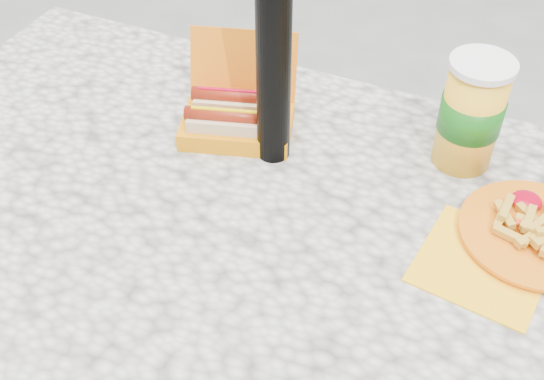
% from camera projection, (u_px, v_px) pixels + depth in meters
% --- Properties ---
extents(picnic_table, '(1.20, 0.80, 0.75)m').
position_uv_depth(picnic_table, '(230.00, 270.00, 1.03)').
color(picnic_table, beige).
rests_on(picnic_table, ground).
extents(hotdog_box, '(0.21, 0.20, 0.14)m').
position_uv_depth(hotdog_box, '(237.00, 116.00, 1.08)').
color(hotdog_box, orange).
rests_on(hotdog_box, picnic_table).
extents(fries_plate, '(0.25, 0.27, 0.04)m').
position_uv_depth(fries_plate, '(531.00, 234.00, 0.92)').
color(fries_plate, yellow).
rests_on(fries_plate, picnic_table).
extents(soda_cup, '(0.09, 0.09, 0.18)m').
position_uv_depth(soda_cup, '(471.00, 113.00, 0.99)').
color(soda_cup, yellow).
rests_on(soda_cup, picnic_table).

